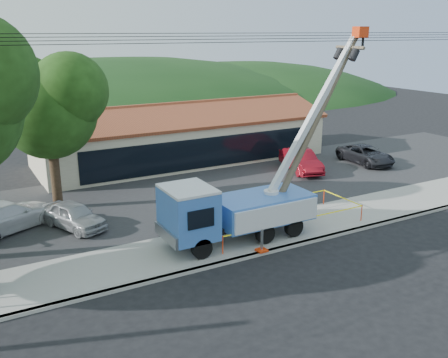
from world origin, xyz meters
TOP-DOWN VIEW (x-y plane):
  - ground at (0.00, 0.00)m, footprint 120.00×120.00m
  - curb at (0.00, 2.10)m, footprint 60.00×0.25m
  - sidewalk at (0.00, 4.00)m, footprint 60.00×4.00m
  - parking_lot at (0.00, 12.00)m, footprint 60.00×12.00m
  - strip_mall at (4.00, 19.98)m, footprint 22.50×8.53m
  - tree_lot at (-7.00, 13.00)m, footprint 6.30×5.60m
  - hill_center at (10.00, 55.00)m, footprint 89.60×64.00m
  - hill_east at (30.00, 55.00)m, footprint 72.80×52.00m
  - utility_truck at (-0.43, 3.96)m, footprint 11.04×4.09m
  - leaning_pole at (4.20, 3.95)m, footprint 5.68×1.97m
  - caution_tape at (2.50, 4.33)m, footprint 8.56×3.14m
  - car_silver at (-6.91, 9.41)m, footprint 3.04×4.35m
  - car_red at (10.10, 12.43)m, footprint 2.84×5.08m
  - car_white at (-9.99, 10.75)m, footprint 5.72×4.44m
  - car_dark at (15.86, 11.80)m, footprint 2.55×5.06m

SIDE VIEW (x-z plane):
  - ground at x=0.00m, z-range 0.00..0.00m
  - hill_center at x=10.00m, z-range -16.00..16.00m
  - hill_east at x=30.00m, z-range -13.00..13.00m
  - car_silver at x=-6.91m, z-range -0.69..0.69m
  - car_red at x=10.10m, z-range -0.79..0.79m
  - car_white at x=-9.99m, z-range -0.77..0.77m
  - car_dark at x=15.86m, z-range -0.69..0.69m
  - parking_lot at x=0.00m, z-range 0.00..0.10m
  - curb at x=0.00m, z-range 0.00..0.15m
  - sidewalk at x=0.00m, z-range 0.00..0.15m
  - caution_tape at x=2.50m, z-range 0.36..1.27m
  - utility_truck at x=-0.43m, z-range -3.18..6.82m
  - strip_mall at x=4.00m, z-range -0.46..4.22m
  - leaning_pole at x=4.20m, z-range 0.56..10.48m
  - tree_lot at x=-7.00m, z-range 1.74..10.68m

